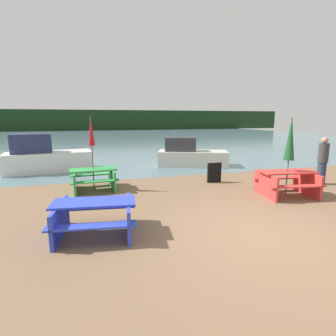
% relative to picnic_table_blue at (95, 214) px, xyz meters
% --- Properties ---
extents(ground_plane, '(60.00, 60.00, 0.00)m').
position_rel_picnic_table_blue_xyz_m(ground_plane, '(3.30, -1.05, -0.44)').
color(ground_plane, brown).
extents(water, '(60.00, 50.00, 0.00)m').
position_rel_picnic_table_blue_xyz_m(water, '(3.30, 29.81, -0.44)').
color(water, slate).
rests_on(water, ground_plane).
extents(far_treeline, '(80.00, 1.60, 4.00)m').
position_rel_picnic_table_blue_xyz_m(far_treeline, '(3.30, 49.81, 1.56)').
color(far_treeline, '#193319').
rests_on(far_treeline, water).
extents(picnic_table_blue, '(1.86, 1.60, 0.72)m').
position_rel_picnic_table_blue_xyz_m(picnic_table_blue, '(0.00, 0.00, 0.00)').
color(picnic_table_blue, blue).
rests_on(picnic_table_blue, ground_plane).
extents(picnic_table_red, '(1.87, 1.63, 0.78)m').
position_rel_picnic_table_blue_xyz_m(picnic_table_red, '(5.83, 1.18, 0.03)').
color(picnic_table_red, red).
rests_on(picnic_table_red, ground_plane).
extents(picnic_table_green, '(1.59, 1.47, 0.72)m').
position_rel_picnic_table_blue_xyz_m(picnic_table_green, '(0.04, 3.63, -0.01)').
color(picnic_table_green, green).
rests_on(picnic_table_green, ground_plane).
extents(umbrella_darkgreen, '(0.31, 0.31, 2.43)m').
position_rel_picnic_table_blue_xyz_m(umbrella_darkgreen, '(5.83, 1.18, 1.33)').
color(umbrella_darkgreen, brown).
rests_on(umbrella_darkgreen, ground_plane).
extents(umbrella_crimson, '(0.21, 0.21, 2.46)m').
position_rel_picnic_table_blue_xyz_m(umbrella_crimson, '(0.04, 3.63, 1.50)').
color(umbrella_crimson, brown).
rests_on(umbrella_crimson, ground_plane).
extents(boat, '(3.73, 2.53, 1.45)m').
position_rel_picnic_table_blue_xyz_m(boat, '(4.86, 6.97, 0.10)').
color(boat, beige).
rests_on(boat, water).
extents(boat_second, '(3.83, 1.88, 1.72)m').
position_rel_picnic_table_blue_xyz_m(boat_second, '(-1.98, 7.48, 0.20)').
color(boat_second, silver).
rests_on(boat_second, water).
extents(person, '(0.35, 0.35, 1.73)m').
position_rel_picnic_table_blue_xyz_m(person, '(8.09, 2.01, 0.44)').
color(person, '#283351').
rests_on(person, ground_plane).
extents(signboard, '(0.55, 0.08, 0.75)m').
position_rel_picnic_table_blue_xyz_m(signboard, '(4.44, 3.39, -0.06)').
color(signboard, black).
rests_on(signboard, ground_plane).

